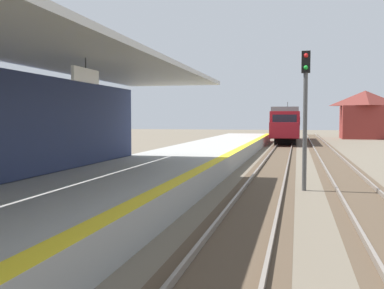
{
  "coord_description": "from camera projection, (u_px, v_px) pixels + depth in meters",
  "views": [
    {
      "loc": [
        3.12,
        1.92,
        2.71
      ],
      "look_at": [
        0.72,
        12.15,
        2.1
      ],
      "focal_mm": 41.94,
      "sensor_mm": 36.0,
      "label": 1
    }
  ],
  "objects": [
    {
      "name": "track_pair_middle",
      "position": [
        355.0,
        188.0,
        17.23
      ],
      "size": [
        2.34,
        120.0,
        0.16
      ],
      "color": "#4C3D2D",
      "rests_on": "ground"
    },
    {
      "name": "distant_trackside_house",
      "position": [
        365.0,
        114.0,
        59.46
      ],
      "size": [
        6.6,
        5.28,
        6.4
      ],
      "color": "maroon",
      "rests_on": "ground"
    },
    {
      "name": "track_pair_nearest_platform",
      "position": [
        265.0,
        185.0,
        18.01
      ],
      "size": [
        2.34,
        120.0,
        0.16
      ],
      "color": "#4C3D2D",
      "rests_on": "ground"
    },
    {
      "name": "station_platform",
      "position": [
        125.0,
        186.0,
        15.1
      ],
      "size": [
        5.0,
        80.0,
        0.91
      ],
      "color": "#999993",
      "rests_on": "ground"
    },
    {
      "name": "approaching_train",
      "position": [
        287.0,
        123.0,
        52.0
      ],
      "size": [
        2.93,
        19.6,
        4.76
      ],
      "color": "maroon",
      "rests_on": "ground"
    },
    {
      "name": "rail_signal_post",
      "position": [
        305.0,
        105.0,
        16.66
      ],
      "size": [
        0.32,
        0.34,
        5.2
      ],
      "color": "#4C4C4C",
      "rests_on": "ground"
    }
  ]
}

